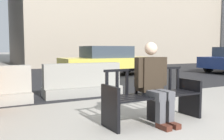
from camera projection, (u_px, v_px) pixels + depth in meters
The scene contains 6 objects.
ground_plane at pixel (176, 131), 3.67m from camera, with size 200.00×200.00×0.00m, color gray.
street_asphalt at pixel (45, 75), 11.37m from camera, with size 120.00×12.00×0.01m, color black.
street_bench at pixel (153, 98), 4.14m from camera, with size 1.70×0.57×0.88m.
seated_person at pixel (154, 81), 4.05m from camera, with size 0.58×0.73×1.31m.
jersey_barrier_centre at pixel (83, 82), 6.46m from camera, with size 2.03×0.77×0.84m.
car_taxi_near at pixel (109, 61), 11.31m from camera, with size 4.44×1.95×1.34m.
Camera 1 is at (-2.49, -2.74, 1.20)m, focal length 40.00 mm.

